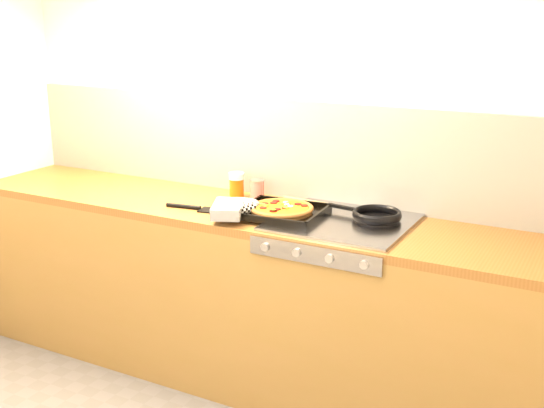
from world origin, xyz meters
The scene contains 9 objects.
room_shell centered at (0.00, 1.39, 1.15)m, with size 3.20×3.20×3.20m.
counter_run centered at (0.00, 1.10, 0.45)m, with size 3.20×0.62×0.90m.
stovetop centered at (0.45, 1.10, 0.91)m, with size 0.60×0.56×0.02m, color #96969B.
pizza_on_tray centered at (0.11, 1.02, 0.94)m, with size 0.50×0.46×0.06m.
frying_pan centered at (0.58, 1.18, 0.94)m, with size 0.38×0.25×0.04m.
tomato_can centered at (-0.09, 1.27, 0.95)m, with size 0.08×0.08×0.10m.
juice_glass centered at (-0.20, 1.26, 0.97)m, with size 0.08×0.08×0.13m.
wooden_spoon centered at (0.21, 1.33, 0.91)m, with size 0.30×0.05×0.02m.
black_spatula centered at (-0.27, 0.97, 0.91)m, with size 0.29×0.10×0.02m.
Camera 1 is at (1.55, -1.63, 1.83)m, focal length 45.00 mm.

